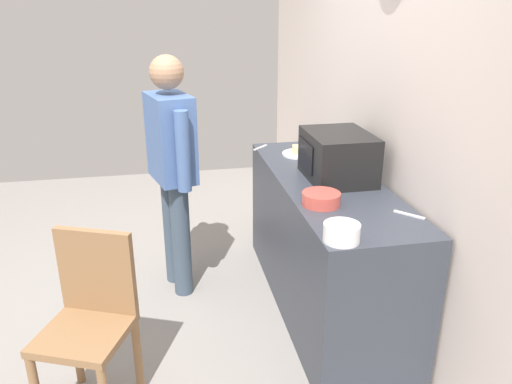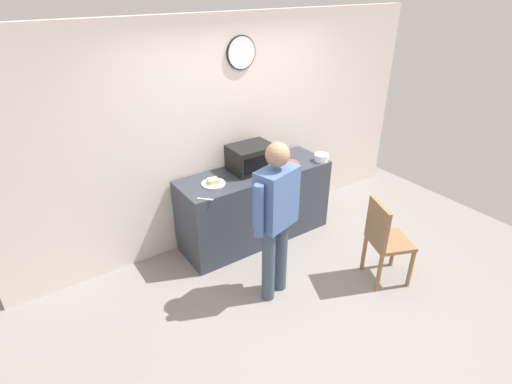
# 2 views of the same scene
# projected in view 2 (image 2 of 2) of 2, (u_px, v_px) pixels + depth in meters

# --- Properties ---
(ground_plane) EXTENTS (6.00, 6.00, 0.00)m
(ground_plane) POSITION_uv_depth(u_px,v_px,m) (315.00, 293.00, 4.17)
(ground_plane) COLOR gray
(back_wall) EXTENTS (5.40, 0.13, 2.60)m
(back_wall) POSITION_uv_depth(u_px,v_px,m) (232.00, 131.00, 4.72)
(back_wall) COLOR silver
(back_wall) RESTS_ON ground_plane
(kitchen_counter) EXTENTS (1.86, 0.62, 0.91)m
(kitchen_counter) POSITION_uv_depth(u_px,v_px,m) (255.00, 205.00, 4.88)
(kitchen_counter) COLOR #333842
(kitchen_counter) RESTS_ON ground_plane
(microwave) EXTENTS (0.50, 0.39, 0.30)m
(microwave) POSITION_uv_depth(u_px,v_px,m) (251.00, 158.00, 4.63)
(microwave) COLOR black
(microwave) RESTS_ON kitchen_counter
(sandwich_plate) EXTENTS (0.26, 0.26, 0.07)m
(sandwich_plate) POSITION_uv_depth(u_px,v_px,m) (213.00, 183.00, 4.36)
(sandwich_plate) COLOR white
(sandwich_plate) RESTS_ON kitchen_counter
(salad_bowl) EXTENTS (0.22, 0.22, 0.07)m
(salad_bowl) POSITION_uv_depth(u_px,v_px,m) (290.00, 166.00, 4.72)
(salad_bowl) COLOR #C64C42
(salad_bowl) RESTS_ON kitchen_counter
(cereal_bowl) EXTENTS (0.18, 0.18, 0.09)m
(cereal_bowl) POSITION_uv_depth(u_px,v_px,m) (321.00, 158.00, 4.90)
(cereal_bowl) COLOR white
(cereal_bowl) RESTS_ON kitchen_counter
(fork_utensil) EXTENTS (0.14, 0.13, 0.01)m
(fork_utensil) POSITION_uv_depth(u_px,v_px,m) (284.00, 153.00, 5.15)
(fork_utensil) COLOR silver
(fork_utensil) RESTS_ON kitchen_counter
(spoon_utensil) EXTENTS (0.13, 0.13, 0.01)m
(spoon_utensil) POSITION_uv_depth(u_px,v_px,m) (205.00, 199.00, 4.07)
(spoon_utensil) COLOR silver
(spoon_utensil) RESTS_ON kitchen_counter
(person_standing) EXTENTS (0.57, 0.34, 1.66)m
(person_standing) POSITION_uv_depth(u_px,v_px,m) (276.00, 212.00, 3.73)
(person_standing) COLOR #3B4B5C
(person_standing) RESTS_ON ground_plane
(wooden_chair) EXTENTS (0.52, 0.52, 0.94)m
(wooden_chair) POSITION_uv_depth(u_px,v_px,m) (384.00, 238.00, 4.14)
(wooden_chair) COLOR olive
(wooden_chair) RESTS_ON ground_plane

